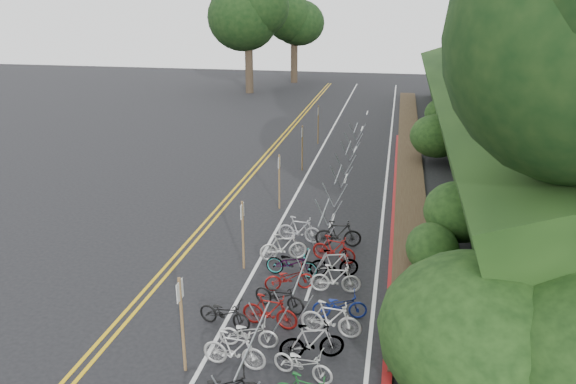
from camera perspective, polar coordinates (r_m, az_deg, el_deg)
ground at (r=16.03m, az=-11.59°, el=-15.36°), size 120.00×120.00×0.00m
road_markings at (r=24.40m, az=-1.25°, el=-2.41°), size 7.47×80.00×0.01m
red_curb at (r=25.66m, az=10.81°, el=-1.54°), size 0.25×28.00×0.10m
embankment at (r=32.61m, az=24.21°, el=6.15°), size 14.30×48.14×9.11m
bike_rack_front at (r=14.34m, az=-3.49°, el=-15.40°), size 1.13×3.38×1.14m
bike_racks_rest at (r=26.47m, az=5.10°, el=1.22°), size 1.14×23.00×1.17m
signpost_near at (r=14.38m, az=-10.73°, el=-12.54°), size 0.08×0.40×2.63m
signposts_rest at (r=27.58m, az=0.40°, el=3.29°), size 0.08×18.40×2.50m
bike_front at (r=16.53m, az=-6.46°, el=-12.10°), size 0.94×1.74×0.87m
bike_valet at (r=16.65m, az=0.57°, el=-11.52°), size 3.34×12.53×1.05m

